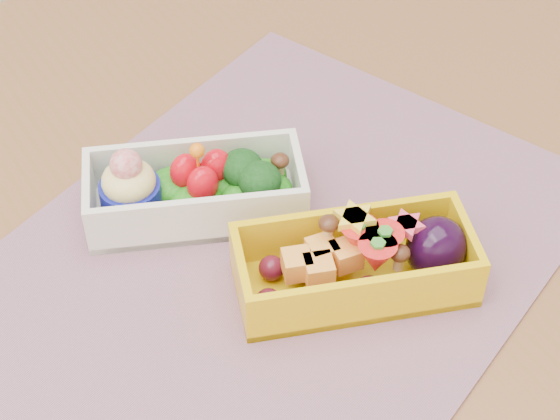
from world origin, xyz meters
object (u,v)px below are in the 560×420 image
table (258,310)px  bento_yellow (360,262)px  placemat (275,255)px  bento_white (194,190)px

table → bento_yellow: bento_yellow is taller
table → placemat: 0.10m
table → placemat: placemat is taller
table → placemat: bearing=-94.1°
table → bento_yellow: bearing=-70.0°
placemat → bento_yellow: 0.07m
placemat → bento_yellow: (0.03, -0.06, 0.03)m
table → bento_white: size_ratio=6.74×
table → bento_white: bento_white is taller
bento_white → bento_yellow: bearing=-39.6°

